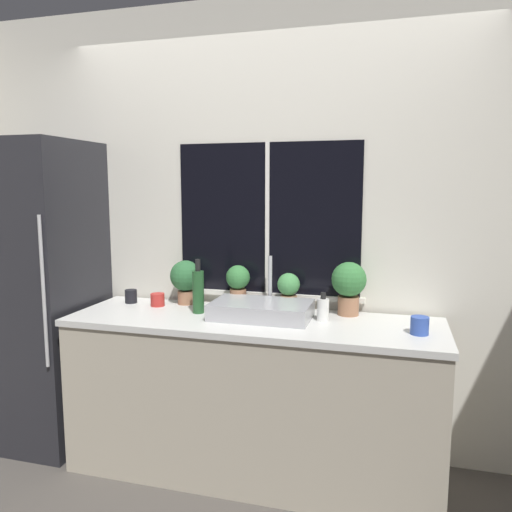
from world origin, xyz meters
The scene contains 15 objects.
ground_plane centered at (0.00, 0.00, 0.00)m, with size 14.00×14.00×0.00m, color #4C4742.
wall_back centered at (0.00, 0.67, 1.35)m, with size 8.00×0.09×2.70m.
wall_left centered at (-2.04, 1.50, 1.35)m, with size 0.06×7.00×2.70m.
counter centered at (0.00, 0.30, 0.45)m, with size 2.06×0.63×0.89m.
refrigerator centered at (-1.42, 0.35, 0.94)m, with size 0.68×0.68×1.89m.
sink centered at (0.04, 0.34, 0.94)m, with size 0.54×0.38×0.32m.
potted_plant_far_left centered at (-0.49, 0.53, 1.05)m, with size 0.19×0.19×0.27m.
potted_plant_center_left centered at (-0.16, 0.53, 1.04)m, with size 0.14×0.14×0.26m.
potted_plant_center_right centered at (0.15, 0.53, 1.02)m, with size 0.13×0.13×0.22m.
potted_plant_far_right centered at (0.50, 0.53, 1.07)m, with size 0.20×0.20×0.30m.
soap_bottle centered at (0.38, 0.37, 0.96)m, with size 0.06×0.06×0.16m.
bottle_tall centered at (-0.33, 0.35, 1.02)m, with size 0.07×0.07×0.31m.
mug_blue centered at (0.87, 0.25, 0.93)m, with size 0.09×0.09×0.09m.
mug_black centered at (-0.84, 0.47, 0.93)m, with size 0.07×0.07×0.08m.
mug_red centered at (-0.64, 0.44, 0.93)m, with size 0.08×0.08×0.08m.
Camera 1 is at (0.74, -2.26, 1.61)m, focal length 35.00 mm.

